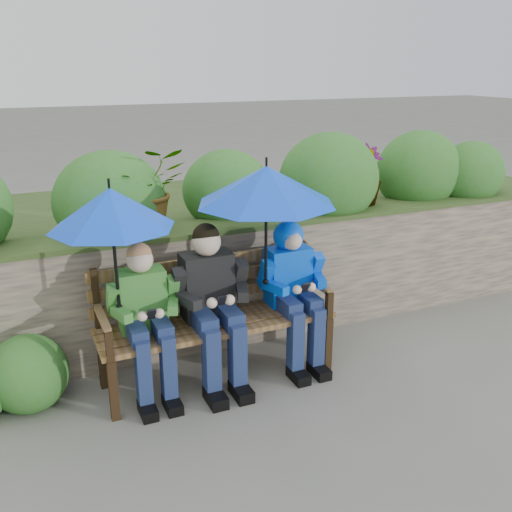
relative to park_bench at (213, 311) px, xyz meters
name	(u,v)px	position (x,y,z in m)	size (l,w,h in m)	color
ground	(261,379)	(0.29, -0.22, -0.52)	(60.00, 60.00, 0.00)	#616255
garden_backdrop	(192,245)	(0.27, 1.38, 0.07)	(8.00, 2.88, 1.75)	#5D5249
park_bench	(213,311)	(0.00, 0.00, 0.00)	(1.74, 0.51, 0.92)	black
boy_left	(146,314)	(-0.52, -0.08, 0.10)	(0.49, 0.56, 1.11)	#217920
boy_middle	(212,299)	(-0.04, -0.09, 0.14)	(0.55, 0.64, 1.20)	black
boy_right	(293,282)	(0.63, -0.07, 0.16)	(0.50, 0.61, 1.14)	blue
umbrella_left	(111,208)	(-0.70, -0.09, 0.87)	(0.82, 0.82, 0.89)	blue
umbrella_right	(266,185)	(0.38, -0.11, 0.93)	(1.01, 1.01, 0.94)	blue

